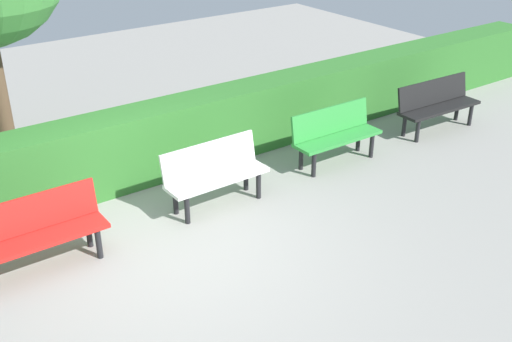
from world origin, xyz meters
name	(u,v)px	position (x,y,z in m)	size (l,w,h in m)	color
ground_plane	(170,255)	(0.00, 0.00, 0.00)	(20.96, 20.96, 0.00)	gray
bench_black	(437,103)	(-5.62, -0.74, 0.48)	(1.64, 0.53, 0.86)	black
bench_green	(335,133)	(-3.32, -0.79, 0.48)	(1.48, 0.47, 0.86)	#2D8C38
bench_white	(214,172)	(-1.11, -0.75, 0.48)	(1.44, 0.47, 0.86)	white
bench_red	(31,232)	(1.36, -0.67, 0.48)	(1.65, 0.45, 0.86)	red
hedge_row	(164,139)	(-1.04, -2.00, 0.53)	(16.96, 0.66, 1.06)	#2D6B28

